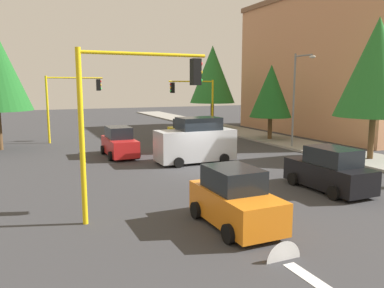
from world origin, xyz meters
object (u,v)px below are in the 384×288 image
(traffic_signal_far_left, at_px, (195,96))
(tree_roadside_far, at_px, (213,75))
(traffic_signal_far_right, at_px, (71,95))
(delivery_van_silver, at_px, (196,142))
(traffic_signal_near_right, at_px, (133,101))
(car_red, at_px, (119,143))
(tree_roadside_near, at_px, (376,68))
(street_lamp_curbside, at_px, (298,90))
(tree_roadside_mid, at_px, (271,91))
(car_orange, at_px, (235,200))
(car_yellow, at_px, (185,132))
(car_black, at_px, (329,171))

(traffic_signal_far_left, relative_size, tree_roadside_far, 0.59)
(traffic_signal_far_right, bearing_deg, delivery_van_silver, 26.33)
(delivery_van_silver, bearing_deg, traffic_signal_near_right, -36.91)
(tree_roadside_far, xyz_separation_m, car_red, (12.09, -13.05, -4.96))
(traffic_signal_near_right, relative_size, tree_roadside_near, 0.67)
(traffic_signal_far_left, distance_m, tree_roadside_near, 16.85)
(car_red, bearing_deg, tree_roadside_far, 132.80)
(tree_roadside_far, distance_m, delivery_van_silver, 19.03)
(street_lamp_curbside, xyz_separation_m, tree_roadside_mid, (-4.39, 0.80, -0.14))
(traffic_signal_far_left, bearing_deg, tree_roadside_near, 16.95)
(traffic_signal_near_right, xyz_separation_m, car_orange, (2.18, 2.84, -3.27))
(street_lamp_curbside, distance_m, car_yellow, 9.41)
(traffic_signal_near_right, distance_m, car_red, 12.54)
(traffic_signal_far_left, distance_m, delivery_van_silver, 13.36)
(tree_roadside_far, xyz_separation_m, car_yellow, (8.52, -6.79, -4.96))
(traffic_signal_far_left, distance_m, car_black, 20.45)
(tree_roadside_mid, distance_m, car_black, 16.01)
(tree_roadside_mid, bearing_deg, traffic_signal_far_right, -110.96)
(traffic_signal_near_right, bearing_deg, traffic_signal_far_left, 150.41)
(traffic_signal_far_left, bearing_deg, traffic_signal_far_right, -90.00)
(tree_roadside_mid, bearing_deg, traffic_signal_far_left, -143.89)
(tree_roadside_near, xyz_separation_m, car_black, (4.11, -7.30, -4.87))
(tree_roadside_mid, bearing_deg, delivery_van_silver, -58.33)
(car_red, relative_size, car_black, 0.99)
(tree_roadside_far, bearing_deg, tree_roadside_near, 2.86)
(car_red, bearing_deg, tree_roadside_mid, 98.76)
(tree_roadside_far, height_order, delivery_van_silver, tree_roadside_far)
(delivery_van_silver, bearing_deg, traffic_signal_far_right, -153.67)
(traffic_signal_near_right, bearing_deg, car_orange, 52.49)
(tree_roadside_mid, xyz_separation_m, car_yellow, (-1.48, -7.29, -3.31))
(traffic_signal_far_left, distance_m, car_orange, 23.93)
(traffic_signal_far_right, xyz_separation_m, tree_roadside_mid, (6.00, 15.66, 0.33))
(car_yellow, xyz_separation_m, car_red, (3.57, -6.26, 0.00))
(car_orange, bearing_deg, tree_roadside_near, 114.77)
(car_red, height_order, car_black, same)
(traffic_signal_far_right, height_order, tree_roadside_near, tree_roadside_near)
(street_lamp_curbside, height_order, car_black, street_lamp_curbside)
(traffic_signal_near_right, xyz_separation_m, tree_roadside_far, (-24.00, 15.23, 1.69))
(car_orange, xyz_separation_m, car_red, (-14.09, -0.66, 0.00))
(traffic_signal_far_right, bearing_deg, traffic_signal_near_right, -0.20)
(tree_roadside_near, bearing_deg, car_red, -119.38)
(tree_roadside_far, xyz_separation_m, car_black, (24.11, -6.30, -4.96))
(tree_roadside_mid, bearing_deg, car_red, -81.24)
(tree_roadside_mid, distance_m, car_yellow, 8.14)
(tree_roadside_near, bearing_deg, car_orange, -65.23)
(traffic_signal_far_right, xyz_separation_m, street_lamp_curbside, (10.39, 14.86, 0.47))
(tree_roadside_far, bearing_deg, traffic_signal_near_right, -32.40)
(tree_roadside_far, relative_size, car_black, 2.12)
(tree_roadside_far, xyz_separation_m, car_orange, (26.18, -12.39, -4.96))
(street_lamp_curbside, xyz_separation_m, tree_roadside_far, (-14.39, 0.30, 1.51))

